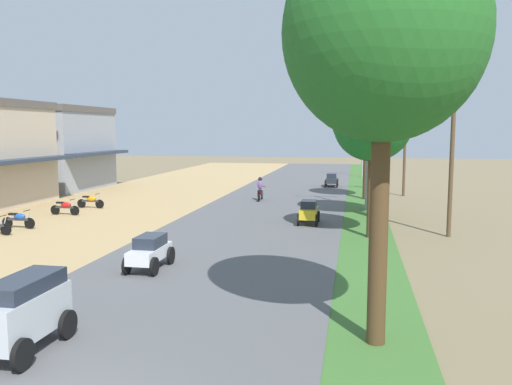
# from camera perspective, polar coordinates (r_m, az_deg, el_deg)

# --- Properties ---
(shophouse_far) EXTENTS (8.75, 8.87, 6.90)m
(shophouse_far) POSITION_cam_1_polar(r_m,az_deg,el_deg) (47.47, -21.25, 4.49)
(shophouse_far) COLOR #999EA8
(shophouse_far) RESTS_ON ground
(parked_motorbike_fourth) EXTENTS (1.80, 0.54, 0.94)m
(parked_motorbike_fourth) POSITION_cam_1_polar(r_m,az_deg,el_deg) (28.98, -24.28, -2.60)
(parked_motorbike_fourth) COLOR black
(parked_motorbike_fourth) RESTS_ON dirt_shoulder
(parked_motorbike_fifth) EXTENTS (1.80, 0.54, 0.94)m
(parked_motorbike_fifth) POSITION_cam_1_polar(r_m,az_deg,el_deg) (32.52, -19.93, -1.45)
(parked_motorbike_fifth) COLOR black
(parked_motorbike_fifth) RESTS_ON dirt_shoulder
(parked_motorbike_sixth) EXTENTS (1.80, 0.54, 0.94)m
(parked_motorbike_sixth) POSITION_cam_1_polar(r_m,az_deg,el_deg) (34.88, -17.43, -0.82)
(parked_motorbike_sixth) COLOR black
(parked_motorbike_sixth) RESTS_ON dirt_shoulder
(median_tree_nearest) EXTENTS (4.45, 4.45, 9.41)m
(median_tree_nearest) POSITION_cam_1_polar(r_m,az_deg,el_deg) (12.24, 13.68, 16.29)
(median_tree_nearest) COLOR #4C351E
(median_tree_nearest) RESTS_ON median_strip
(median_tree_second) EXTENTS (3.80, 3.80, 7.86)m
(median_tree_second) POSITION_cam_1_polar(r_m,az_deg,el_deg) (24.47, 12.53, 8.38)
(median_tree_second) COLOR #4C351E
(median_tree_second) RESTS_ON median_strip
(median_tree_third) EXTENTS (4.38, 4.38, 7.27)m
(median_tree_third) POSITION_cam_1_polar(r_m,az_deg,el_deg) (30.61, 12.50, 7.12)
(median_tree_third) COLOR #4C351E
(median_tree_third) RESTS_ON median_strip
(median_tree_fourth) EXTENTS (3.46, 3.46, 7.63)m
(median_tree_fourth) POSITION_cam_1_polar(r_m,az_deg,el_deg) (38.32, 11.95, 7.82)
(median_tree_fourth) COLOR #4C351E
(median_tree_fourth) RESTS_ON median_strip
(streetlamp_near) EXTENTS (3.16, 0.20, 8.17)m
(streetlamp_near) POSITION_cam_1_polar(r_m,az_deg,el_deg) (33.11, 12.00, 6.23)
(streetlamp_near) COLOR gray
(streetlamp_near) RESTS_ON median_strip
(streetlamp_mid) EXTENTS (3.16, 0.20, 7.01)m
(streetlamp_mid) POSITION_cam_1_polar(r_m,az_deg,el_deg) (56.62, 11.47, 5.80)
(streetlamp_mid) COLOR gray
(streetlamp_mid) RESTS_ON median_strip
(utility_pole_near) EXTENTS (1.80, 0.20, 8.16)m
(utility_pole_near) POSITION_cam_1_polar(r_m,az_deg,el_deg) (41.22, 15.83, 5.54)
(utility_pole_near) COLOR brown
(utility_pole_near) RESTS_ON ground
(utility_pole_far) EXTENTS (1.80, 0.20, 9.81)m
(utility_pole_far) POSITION_cam_1_polar(r_m,az_deg,el_deg) (25.90, 20.54, 6.62)
(utility_pole_far) COLOR brown
(utility_pole_far) RESTS_ON ground
(car_van_silver) EXTENTS (1.19, 2.41, 1.67)m
(car_van_silver) POSITION_cam_1_polar(r_m,az_deg,el_deg) (12.95, -23.79, -11.56)
(car_van_silver) COLOR #B7BCC1
(car_van_silver) RESTS_ON road_strip
(car_sedan_white) EXTENTS (1.10, 2.26, 1.19)m
(car_sedan_white) POSITION_cam_1_polar(r_m,az_deg,el_deg) (19.09, -11.42, -6.17)
(car_sedan_white) COLOR silver
(car_sedan_white) RESTS_ON road_strip
(car_hatchback_yellow) EXTENTS (1.04, 2.00, 1.23)m
(car_hatchback_yellow) POSITION_cam_1_polar(r_m,az_deg,el_deg) (27.77, 5.73, -2.01)
(car_hatchback_yellow) COLOR gold
(car_hatchback_yellow) RESTS_ON road_strip
(car_sedan_charcoal) EXTENTS (1.10, 2.26, 1.19)m
(car_sedan_charcoal) POSITION_cam_1_polar(r_m,az_deg,el_deg) (46.12, 8.18, 1.44)
(car_sedan_charcoal) COLOR #282D33
(car_sedan_charcoal) RESTS_ON road_strip
(motorbike_ahead_second) EXTENTS (0.54, 1.80, 1.66)m
(motorbike_ahead_second) POSITION_cam_1_polar(r_m,az_deg,el_deg) (36.68, 0.48, 0.33)
(motorbike_ahead_second) COLOR black
(motorbike_ahead_second) RESTS_ON road_strip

